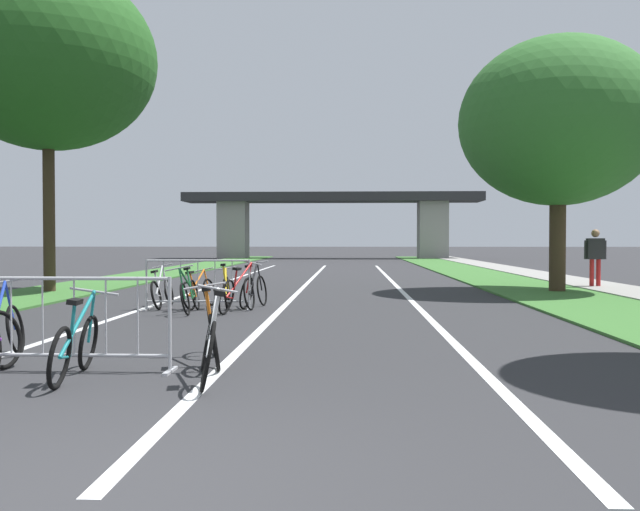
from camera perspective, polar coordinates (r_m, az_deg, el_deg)
ground_plane at (r=4.21m, az=-18.98°, el=-18.94°), size 300.00×300.00×0.00m
grass_verge_left at (r=29.60m, az=-13.51°, el=-1.51°), size 2.89×60.47×0.05m
grass_verge_right at (r=28.93m, az=13.14°, el=-1.57°), size 2.89×60.47×0.05m
sidewalk_path_right at (r=29.46m, az=17.69°, el=-1.52°), size 1.86×60.47×0.08m
lane_stripe_center at (r=21.26m, az=-1.35°, el=-2.61°), size 0.14×34.98×0.01m
lane_stripe_right_lane at (r=21.26m, az=6.54°, el=-2.62°), size 0.14×34.98×0.01m
lane_stripe_left_lane at (r=21.66m, az=-9.08°, el=-2.56°), size 0.14×34.98×0.01m
overpass_bridge at (r=53.71m, az=1.04°, el=3.65°), size 23.47×3.51×5.20m
tree_left_pine_far at (r=20.63m, az=-22.00°, el=15.14°), size 5.88×5.88×8.93m
tree_right_cypress_far at (r=20.08m, az=19.48°, el=10.56°), size 5.44×5.44×7.03m
crowd_barrier_nearest at (r=7.96m, az=-20.03°, el=-5.51°), size 2.20×0.45×1.05m
crowd_barrier_second at (r=14.27m, az=-10.27°, el=-2.48°), size 2.22×0.54×1.05m
bicycle_orange_0 at (r=14.68m, az=-10.17°, el=-3.06°), size 0.50×1.67×0.86m
bicycle_blue_1 at (r=8.95m, az=-25.19°, el=-5.80°), size 0.67×1.63×0.98m
bicycle_silver_2 at (r=14.93m, az=-13.17°, el=-2.98°), size 0.48×1.67×0.94m
bicycle_green_3 at (r=13.76m, az=-10.94°, el=-3.22°), size 0.54×1.72×0.98m
bicycle_white_5 at (r=7.09m, az=-9.37°, el=-7.33°), size 0.53×1.75×0.97m
bicycle_teal_6 at (r=7.54m, az=-19.94°, el=-7.16°), size 0.53×1.62×0.94m
bicycle_red_7 at (r=13.70m, az=-7.00°, el=-3.14°), size 0.72×1.79×1.04m
bicycle_yellow_8 at (r=14.72m, az=-7.87°, el=-2.95°), size 0.53×1.70×0.96m
bicycle_black_9 at (r=14.53m, az=-5.48°, el=-2.92°), size 0.48×1.67×1.00m
bicycle_orange_10 at (r=8.11m, az=-9.07°, el=-6.42°), size 0.71×1.66×0.93m
pedestrian_with_backpack at (r=21.85m, az=22.21°, el=0.24°), size 0.64×0.33×1.78m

